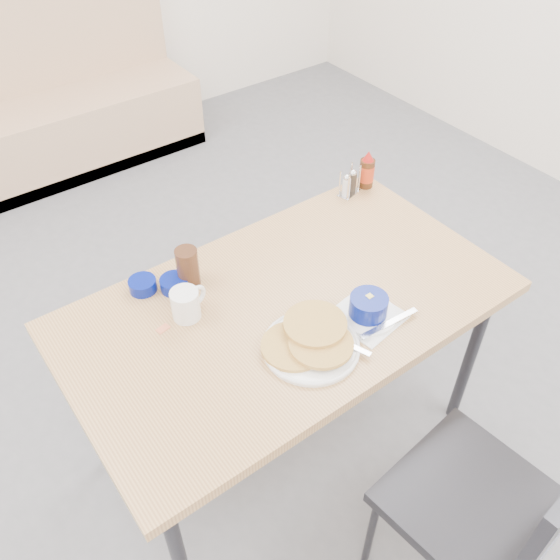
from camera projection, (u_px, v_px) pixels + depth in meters
ground at (326, 483)px, 2.23m from camera, size 6.00×6.00×0.00m
booth_bench at (40, 115)px, 3.64m from camera, size 1.90×0.56×1.22m
dining_table at (287, 316)px, 1.91m from camera, size 1.40×0.80×0.76m
diner_chair at (506, 507)px, 1.58m from camera, size 0.48×0.48×0.97m
pancake_plate at (311, 342)px, 1.71m from camera, size 0.28×0.28×0.05m
coffee_mug at (186, 303)px, 1.79m from camera, size 0.13×0.09×0.10m
grits_setting at (368, 309)px, 1.79m from camera, size 0.24×0.22×0.08m
creamer_bowl at (143, 285)px, 1.89m from camera, size 0.09×0.09×0.04m
butter_bowl at (175, 284)px, 1.90m from camera, size 0.09×0.09×0.04m
amber_tumbler at (188, 267)px, 1.88m from camera, size 0.09×0.09×0.14m
condiment_caddy at (349, 185)px, 2.28m from camera, size 0.10×0.08×0.11m
syrup_bottle at (367, 171)px, 2.30m from camera, size 0.06×0.06×0.16m
sugar_wrapper at (163, 329)px, 1.78m from camera, size 0.04×0.03×0.00m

